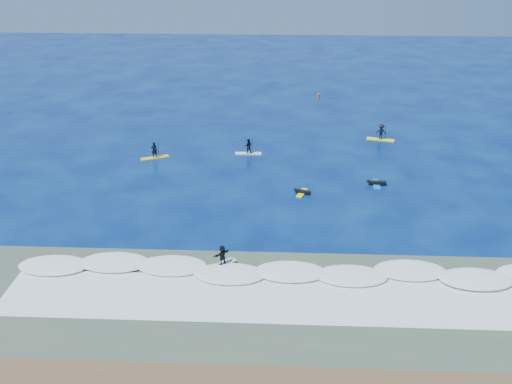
{
  "coord_description": "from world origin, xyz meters",
  "views": [
    {
      "loc": [
        0.17,
        -42.17,
        21.08
      ],
      "look_at": [
        -1.79,
        1.19,
        0.6
      ],
      "focal_mm": 40.0,
      "sensor_mm": 36.0,
      "label": 1
    }
  ],
  "objects_px": {
    "sup_paddler_left": "(154,153)",
    "sup_paddler_center": "(248,148)",
    "prone_paddler_near": "(302,192)",
    "prone_paddler_far": "(376,183)",
    "wave_surfer": "(222,256)",
    "sup_paddler_right": "(381,133)",
    "marker_buoy": "(319,95)"
  },
  "relations": [
    {
      "from": "prone_paddler_far",
      "to": "wave_surfer",
      "type": "height_order",
      "value": "wave_surfer"
    },
    {
      "from": "sup_paddler_left",
      "to": "marker_buoy",
      "type": "height_order",
      "value": "sup_paddler_left"
    },
    {
      "from": "sup_paddler_center",
      "to": "marker_buoy",
      "type": "xyz_separation_m",
      "value": [
        8.2,
        20.93,
        -0.36
      ]
    },
    {
      "from": "sup_paddler_left",
      "to": "prone_paddler_far",
      "type": "xyz_separation_m",
      "value": [
        21.03,
        -5.42,
        -0.45
      ]
    },
    {
      "from": "prone_paddler_near",
      "to": "prone_paddler_far",
      "type": "distance_m",
      "value": 7.0
    },
    {
      "from": "sup_paddler_center",
      "to": "marker_buoy",
      "type": "bearing_deg",
      "value": 67.34
    },
    {
      "from": "sup_paddler_center",
      "to": "prone_paddler_near",
      "type": "height_order",
      "value": "sup_paddler_center"
    },
    {
      "from": "sup_paddler_left",
      "to": "wave_surfer",
      "type": "bearing_deg",
      "value": -89.85
    },
    {
      "from": "sup_paddler_right",
      "to": "marker_buoy",
      "type": "xyz_separation_m",
      "value": [
        -5.77,
        16.19,
        -0.47
      ]
    },
    {
      "from": "wave_surfer",
      "to": "prone_paddler_far",
      "type": "bearing_deg",
      "value": 4.61
    },
    {
      "from": "prone_paddler_near",
      "to": "prone_paddler_far",
      "type": "height_order",
      "value": "prone_paddler_far"
    },
    {
      "from": "sup_paddler_right",
      "to": "marker_buoy",
      "type": "height_order",
      "value": "sup_paddler_right"
    },
    {
      "from": "marker_buoy",
      "to": "sup_paddler_center",
      "type": "bearing_deg",
      "value": -111.39
    },
    {
      "from": "sup_paddler_center",
      "to": "wave_surfer",
      "type": "relative_size",
      "value": 1.41
    },
    {
      "from": "sup_paddler_right",
      "to": "prone_paddler_far",
      "type": "distance_m",
      "value": 11.95
    },
    {
      "from": "sup_paddler_left",
      "to": "prone_paddler_far",
      "type": "bearing_deg",
      "value": -38.35
    },
    {
      "from": "prone_paddler_near",
      "to": "prone_paddler_far",
      "type": "bearing_deg",
      "value": -53.46
    },
    {
      "from": "sup_paddler_left",
      "to": "sup_paddler_center",
      "type": "bearing_deg",
      "value": -14.19
    },
    {
      "from": "sup_paddler_left",
      "to": "sup_paddler_center",
      "type": "relative_size",
      "value": 1.06
    },
    {
      "from": "sup_paddler_right",
      "to": "prone_paddler_far",
      "type": "relative_size",
      "value": 1.34
    },
    {
      "from": "sup_paddler_left",
      "to": "sup_paddler_right",
      "type": "distance_m",
      "value": 24.02
    },
    {
      "from": "sup_paddler_left",
      "to": "sup_paddler_right",
      "type": "xyz_separation_m",
      "value": [
        23.17,
        6.32,
        0.19
      ]
    },
    {
      "from": "sup_paddler_center",
      "to": "wave_surfer",
      "type": "height_order",
      "value": "sup_paddler_center"
    },
    {
      "from": "sup_paddler_left",
      "to": "wave_surfer",
      "type": "height_order",
      "value": "sup_paddler_left"
    },
    {
      "from": "sup_paddler_right",
      "to": "prone_paddler_near",
      "type": "bearing_deg",
      "value": -108.67
    },
    {
      "from": "wave_surfer",
      "to": "sup_paddler_left",
      "type": "bearing_deg",
      "value": 70.17
    },
    {
      "from": "prone_paddler_near",
      "to": "marker_buoy",
      "type": "xyz_separation_m",
      "value": [
        3.04,
        30.05,
        0.2
      ]
    },
    {
      "from": "sup_paddler_center",
      "to": "sup_paddler_left",
      "type": "bearing_deg",
      "value": -171.56
    },
    {
      "from": "sup_paddler_left",
      "to": "prone_paddler_near",
      "type": "distance_m",
      "value": 16.23
    },
    {
      "from": "wave_surfer",
      "to": "marker_buoy",
      "type": "distance_m",
      "value": 42.81
    },
    {
      "from": "sup_paddler_center",
      "to": "sup_paddler_right",
      "type": "distance_m",
      "value": 14.75
    },
    {
      "from": "sup_paddler_left",
      "to": "wave_surfer",
      "type": "distance_m",
      "value": 21.25
    }
  ]
}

